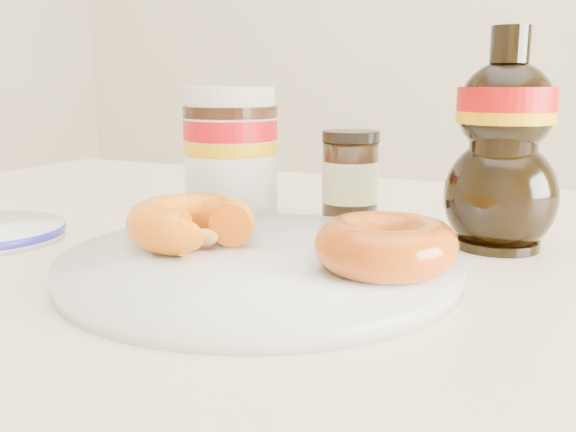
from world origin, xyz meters
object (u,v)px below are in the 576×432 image
at_px(plate, 260,263).
at_px(syrup_bottle, 504,140).
at_px(donut_bitten, 191,223).
at_px(donut_whole, 386,245).
at_px(dining_table, 365,359).
at_px(dark_jar, 350,178).
at_px(nutella_jar, 231,148).

distance_m(plate, syrup_bottle, 0.23).
bearing_deg(syrup_bottle, donut_bitten, -144.34).
xyz_separation_m(donut_bitten, donut_whole, (0.16, -0.00, -0.00)).
distance_m(dining_table, donut_bitten, 0.18).
bearing_deg(donut_bitten, donut_whole, -12.71).
xyz_separation_m(plate, donut_bitten, (-0.06, 0.00, 0.02)).
xyz_separation_m(donut_bitten, dark_jar, (0.06, 0.20, 0.01)).
xyz_separation_m(syrup_bottle, dark_jar, (-0.15, 0.05, -0.05)).
relative_size(syrup_bottle, dark_jar, 2.00).
bearing_deg(nutella_jar, syrup_bottle, -1.59).
bearing_deg(plate, nutella_jar, 126.17).
height_order(donut_bitten, nutella_jar, nutella_jar).
bearing_deg(nutella_jar, donut_whole, -36.79).
height_order(plate, syrup_bottle, syrup_bottle).
bearing_deg(nutella_jar, plate, -53.83).
bearing_deg(dining_table, plate, -136.45).
distance_m(donut_whole, nutella_jar, 0.28).
distance_m(dining_table, dark_jar, 0.20).
height_order(nutella_jar, syrup_bottle, syrup_bottle).
relative_size(plate, nutella_jar, 2.19).
distance_m(plate, nutella_jar, 0.21).
xyz_separation_m(donut_bitten, syrup_bottle, (0.21, 0.15, 0.06)).
bearing_deg(donut_whole, dining_table, 118.13).
distance_m(dining_table, nutella_jar, 0.26).
xyz_separation_m(plate, donut_whole, (0.10, 0.00, 0.02)).
bearing_deg(dark_jar, syrup_bottle, -16.49).
height_order(plate, nutella_jar, nutella_jar).
relative_size(donut_whole, dark_jar, 1.05).
relative_size(donut_bitten, nutella_jar, 0.74).
relative_size(donut_bitten, syrup_bottle, 0.55).
relative_size(dining_table, plate, 4.65).
bearing_deg(plate, dark_jar, 90.44).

